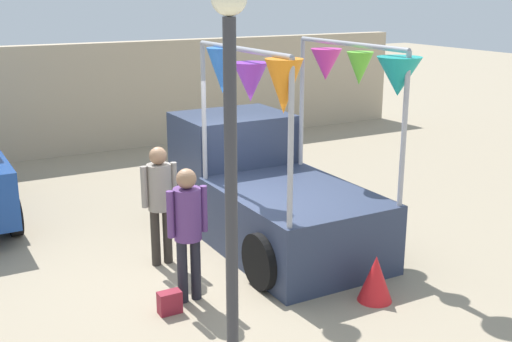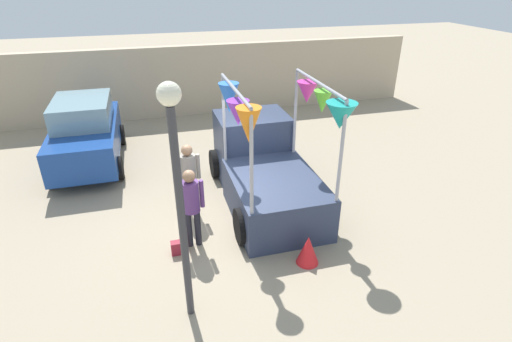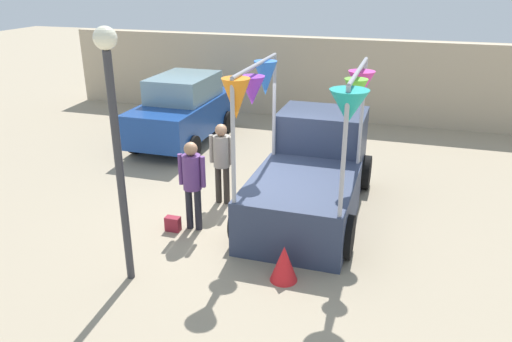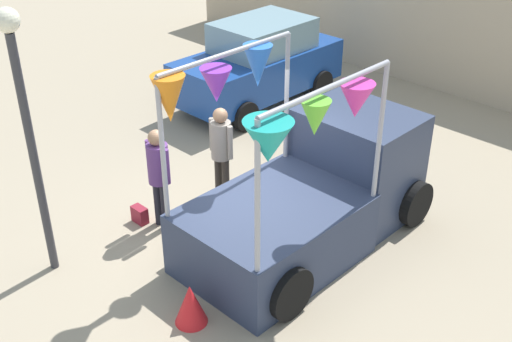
{
  "view_description": "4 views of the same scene",
  "coord_description": "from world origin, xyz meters",
  "views": [
    {
      "loc": [
        -3.79,
        -7.56,
        3.78
      ],
      "look_at": [
        0.53,
        0.2,
        1.28
      ],
      "focal_mm": 45.0,
      "sensor_mm": 36.0,
      "label": 1
    },
    {
      "loc": [
        -1.49,
        -7.48,
        5.13
      ],
      "look_at": [
        0.55,
        -0.1,
        1.22
      ],
      "focal_mm": 28.0,
      "sensor_mm": 36.0,
      "label": 2
    },
    {
      "loc": [
        2.69,
        -8.37,
        4.54
      ],
      "look_at": [
        0.13,
        -0.19,
        1.11
      ],
      "focal_mm": 35.0,
      "sensor_mm": 36.0,
      "label": 3
    },
    {
      "loc": [
        6.2,
        -5.83,
        5.96
      ],
      "look_at": [
        0.62,
        -0.12,
        1.41
      ],
      "focal_mm": 45.0,
      "sensor_mm": 36.0,
      "label": 4
    }
  ],
  "objects": [
    {
      "name": "vendor_truck",
      "position": [
        0.99,
        0.85,
        0.88
      ],
      "size": [
        2.36,
        4.1,
        3.09
      ],
      "color": "#2D3851",
      "rests_on": "ground"
    },
    {
      "name": "ground_plane",
      "position": [
        0.0,
        0.0,
        0.0
      ],
      "size": [
        60.0,
        60.0,
        0.0
      ],
      "primitive_type": "plane",
      "color": "gray"
    },
    {
      "name": "person_customer",
      "position": [
        -0.93,
        -0.69,
        1.05
      ],
      "size": [
        0.53,
        0.34,
        1.73
      ],
      "color": "black",
      "rests_on": "ground"
    },
    {
      "name": "handbag",
      "position": [
        -1.28,
        -0.89,
        0.14
      ],
      "size": [
        0.28,
        0.16,
        0.28
      ],
      "primitive_type": "cube",
      "color": "maroon",
      "rests_on": "ground"
    },
    {
      "name": "folded_kite_bundle_crimson",
      "position": [
        1.11,
        -1.84,
        0.3
      ],
      "size": [
        0.51,
        0.51,
        0.6
      ],
      "primitive_type": "cone",
      "rotation": [
        0.0,
        0.0,
        0.18
      ],
      "color": "red",
      "rests_on": "ground"
    },
    {
      "name": "street_lamp",
      "position": [
        -1.24,
        -2.5,
        2.54
      ],
      "size": [
        0.32,
        0.32,
        3.89
      ],
      "color": "#333338",
      "rests_on": "ground"
    },
    {
      "name": "person_vendor",
      "position": [
        -0.83,
        0.54,
        1.04
      ],
      "size": [
        0.53,
        0.34,
        1.72
      ],
      "color": "#2D2823",
      "rests_on": "ground"
    },
    {
      "name": "brick_boundary_wall",
      "position": [
        0.0,
        7.68,
        1.3
      ],
      "size": [
        18.0,
        0.36,
        2.6
      ],
      "primitive_type": "cube",
      "color": "tan",
      "rests_on": "ground"
    },
    {
      "name": "parked_car",
      "position": [
        -3.33,
        4.03,
        0.94
      ],
      "size": [
        1.88,
        4.0,
        1.88
      ],
      "color": "navy",
      "rests_on": "ground"
    }
  ]
}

